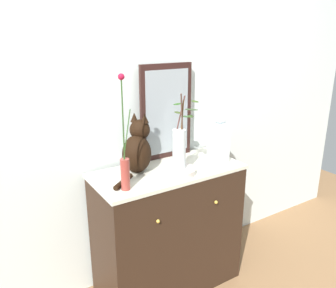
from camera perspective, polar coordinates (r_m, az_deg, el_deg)
ground_plane at (r=2.80m, az=-0.00°, el=-21.98°), size 6.00×6.00×0.00m
wall_back at (r=2.46m, az=-3.92°, el=6.32°), size 4.40×0.08×2.60m
sideboard at (r=2.53m, az=0.00°, el=-13.94°), size 1.03×0.49×0.92m
mirror_leaning at (r=2.45m, az=-0.27°, el=5.34°), size 0.41×0.03×0.68m
cat_sitting at (r=2.24m, az=-5.13°, el=-0.80°), size 0.39×0.34×0.39m
vase_slim_green at (r=1.99m, az=-7.17°, el=-3.46°), size 0.08×0.05×0.67m
bowl_porcelain at (r=2.22m, az=1.81°, el=-4.57°), size 0.21×0.21×0.05m
vase_glass_clear at (r=2.16m, az=1.93°, el=-0.37°), size 0.14×0.22×0.49m
jar_lidded_porcelain at (r=2.40m, az=8.44°, el=0.72°), size 0.11×0.11×0.38m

